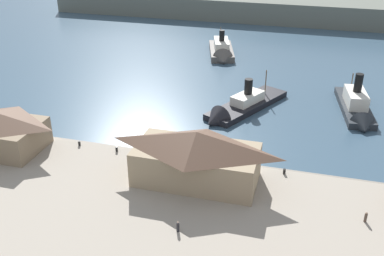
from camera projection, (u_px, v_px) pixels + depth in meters
name	position (u px, v px, depth m)	size (l,w,h in m)	color
ground_plane	(221.00, 156.00, 82.78)	(320.00, 320.00, 0.00)	#385166
quay_promenade	(188.00, 228.00, 63.57)	(110.00, 36.00, 1.20)	#9E9384
seawall_edge	(217.00, 163.00, 79.46)	(110.00, 0.80, 1.00)	gray
ferry_shed_central_terminal	(196.00, 156.00, 71.43)	(19.73, 10.10, 8.71)	#998466
pedestrian_near_west_shed	(366.00, 217.00, 63.60)	(0.40, 0.40, 1.63)	#4C3D33
pedestrian_at_waters_edge	(178.00, 227.00, 61.73)	(0.40, 0.40, 1.64)	#232328
mooring_post_west	(79.00, 143.00, 83.52)	(0.44, 0.44, 0.90)	black
mooring_post_center_east	(284.00, 171.00, 74.89)	(0.44, 0.44, 0.90)	black
mooring_post_center_west	(117.00, 149.00, 81.54)	(0.44, 0.44, 0.90)	black
ferry_approaching_west	(237.00, 109.00, 98.86)	(16.60, 24.97, 9.20)	black
ferry_moored_west	(222.00, 52.00, 134.31)	(11.22, 20.15, 9.58)	#514C47
ferry_mid_harbor	(357.00, 108.00, 97.75)	(8.33, 22.64, 10.29)	#23282D
far_headland	(281.00, 9.00, 175.72)	(180.00, 24.00, 8.00)	#60665B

